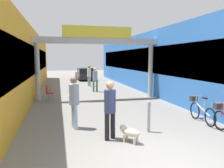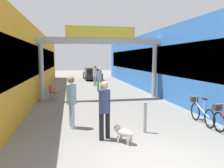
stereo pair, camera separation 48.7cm
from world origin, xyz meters
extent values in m
plane|color=gray|center=(0.00, 0.00, 0.00)|extent=(80.00, 80.00, 0.00)
cube|color=gold|center=(-5.10, 11.00, 2.08)|extent=(3.00, 26.00, 4.16)
cube|color=black|center=(-3.62, 11.00, 2.29)|extent=(0.04, 23.40, 1.66)
cube|color=blue|center=(5.10, 11.00, 2.08)|extent=(3.00, 26.00, 4.16)
cube|color=black|center=(3.62, 11.00, 2.29)|extent=(0.04, 23.40, 1.66)
cylinder|color=#B2B2B2|center=(-3.35, 8.38, 1.61)|extent=(0.28, 0.28, 3.23)
cylinder|color=#B2B2B2|center=(3.35, 8.38, 1.61)|extent=(0.28, 0.28, 3.23)
cube|color=#B2B2B2|center=(0.00, 8.38, 3.40)|extent=(7.40, 0.44, 0.34)
cube|color=yellow|center=(0.00, 8.18, 3.89)|extent=(3.96, 0.10, 0.64)
cylinder|color=black|center=(-0.90, 1.83, 0.41)|extent=(0.19, 0.19, 0.81)
cylinder|color=black|center=(-0.69, 1.95, 0.41)|extent=(0.19, 0.19, 0.81)
cylinder|color=navy|center=(-0.79, 1.89, 1.15)|extent=(0.47, 0.47, 0.67)
sphere|color=tan|center=(-0.79, 1.89, 1.63)|extent=(0.32, 0.32, 0.23)
cylinder|color=#A5BFE0|center=(-1.71, 3.07, 0.42)|extent=(0.17, 0.17, 0.83)
cylinder|color=#A5BFE0|center=(-1.76, 3.30, 0.42)|extent=(0.17, 0.17, 0.83)
cylinder|color=#8C9EB2|center=(-1.74, 3.19, 1.18)|extent=(0.40, 0.40, 0.69)
sphere|color=#8C664C|center=(-1.74, 3.19, 1.67)|extent=(0.28, 0.28, 0.24)
cylinder|color=#4C7F47|center=(0.20, 11.20, 0.41)|extent=(0.16, 0.16, 0.81)
cylinder|color=#4C7F47|center=(0.44, 11.17, 0.41)|extent=(0.16, 0.16, 0.81)
cylinder|color=#8C9EB2|center=(0.32, 11.19, 1.15)|extent=(0.38, 0.38, 0.67)
sphere|color=beige|center=(0.32, 11.19, 1.63)|extent=(0.26, 0.26, 0.23)
cylinder|color=#8C9EB2|center=(0.29, 14.55, 0.42)|extent=(0.19, 0.19, 0.84)
cylinder|color=#8C9EB2|center=(0.39, 14.33, 0.42)|extent=(0.19, 0.19, 0.84)
cylinder|color=silver|center=(0.34, 14.44, 1.19)|extent=(0.45, 0.45, 0.69)
sphere|color=#8C664C|center=(0.34, 14.44, 1.68)|extent=(0.32, 0.32, 0.24)
ellipsoid|color=beige|center=(-0.28, 1.48, 0.30)|extent=(0.57, 0.61, 0.23)
sphere|color=beige|center=(-0.45, 1.68, 0.38)|extent=(0.28, 0.28, 0.20)
sphere|color=white|center=(-0.39, 1.62, 0.29)|extent=(0.20, 0.20, 0.14)
cylinder|color=beige|center=(-0.45, 1.57, 0.09)|extent=(0.10, 0.10, 0.19)
cylinder|color=beige|center=(-0.34, 1.67, 0.09)|extent=(0.10, 0.10, 0.19)
cylinder|color=beige|center=(-0.23, 1.30, 0.09)|extent=(0.10, 0.10, 0.19)
cylinder|color=beige|center=(-0.11, 1.40, 0.09)|extent=(0.10, 0.10, 0.19)
torus|color=black|center=(2.97, 1.80, 0.34)|extent=(0.09, 0.67, 0.67)
cylinder|color=red|center=(2.97, 1.74, 0.72)|extent=(0.03, 0.03, 0.46)
cylinder|color=gray|center=(2.97, 1.74, 0.96)|extent=(0.46, 0.05, 0.03)
cube|color=#332D28|center=(2.98, 1.94, 0.80)|extent=(0.25, 0.21, 0.20)
torus|color=black|center=(3.00, 3.23, 0.34)|extent=(0.11, 0.67, 0.67)
torus|color=black|center=(2.92, 2.21, 0.34)|extent=(0.11, 0.67, 0.67)
cube|color=beige|center=(2.96, 2.72, 0.52)|extent=(0.11, 0.94, 0.34)
cylinder|color=beige|center=(2.95, 2.60, 0.74)|extent=(0.03, 0.03, 0.42)
cube|color=black|center=(2.95, 2.60, 0.96)|extent=(0.12, 0.23, 0.05)
cylinder|color=beige|center=(2.99, 3.17, 0.72)|extent=(0.03, 0.03, 0.46)
cylinder|color=gray|center=(2.99, 3.17, 0.96)|extent=(0.46, 0.07, 0.03)
cube|color=#332D28|center=(3.01, 3.37, 0.80)|extent=(0.26, 0.22, 0.20)
cylinder|color=gray|center=(0.59, 2.22, 0.47)|extent=(0.10, 0.10, 0.95)
sphere|color=gray|center=(0.59, 2.22, 0.98)|extent=(0.10, 0.10, 0.10)
cylinder|color=gray|center=(-2.49, 8.39, 0.23)|extent=(0.04, 0.04, 0.45)
cylinder|color=gray|center=(-2.58, 8.06, 0.23)|extent=(0.04, 0.04, 0.45)
cylinder|color=gray|center=(-2.82, 8.48, 0.23)|extent=(0.04, 0.04, 0.45)
cylinder|color=gray|center=(-2.90, 8.15, 0.23)|extent=(0.04, 0.04, 0.45)
cube|color=#B2231E|center=(-2.70, 8.27, 0.47)|extent=(0.49, 0.49, 0.04)
cube|color=#B2231E|center=(-2.87, 8.31, 0.69)|extent=(0.14, 0.40, 0.40)
cylinder|color=gray|center=(-2.97, 9.40, 0.23)|extent=(0.04, 0.04, 0.45)
cylinder|color=gray|center=(-2.73, 9.65, 0.23)|extent=(0.04, 0.04, 0.45)
cylinder|color=gray|center=(-2.72, 9.17, 0.23)|extent=(0.04, 0.04, 0.45)
cylinder|color=gray|center=(-2.49, 9.41, 0.23)|extent=(0.04, 0.04, 0.45)
cube|color=olive|center=(-2.73, 9.41, 0.47)|extent=(0.57, 0.57, 0.04)
cube|color=olive|center=(-2.60, 9.28, 0.69)|extent=(0.31, 0.31, 0.40)
cube|color=black|center=(0.69, 20.23, 0.48)|extent=(1.88, 4.05, 0.60)
cube|color=#1E2328|center=(0.70, 20.08, 1.06)|extent=(1.64, 2.25, 0.55)
cylinder|color=black|center=(-0.15, 21.66, 0.30)|extent=(0.22, 0.61, 0.60)
cylinder|color=black|center=(1.44, 21.71, 0.30)|extent=(0.22, 0.61, 0.60)
cylinder|color=black|center=(-0.05, 18.76, 0.30)|extent=(0.22, 0.61, 0.60)
cylinder|color=black|center=(1.54, 18.81, 0.30)|extent=(0.22, 0.61, 0.60)
camera|label=1|loc=(-2.24, -4.22, 2.40)|focal=35.00mm
camera|label=2|loc=(-1.77, -4.32, 2.40)|focal=35.00mm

